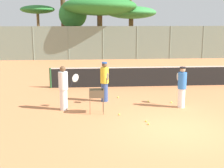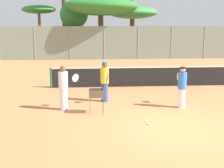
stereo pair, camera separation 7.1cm
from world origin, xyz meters
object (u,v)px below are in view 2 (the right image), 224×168
(player_white_outfit, at_px, (105,81))
(player_red_cap, at_px, (64,87))
(tennis_net, at_px, (142,76))
(parked_car, at_px, (75,49))
(player_yellow_shirt, at_px, (182,87))
(ball_cart, at_px, (97,95))

(player_white_outfit, xyz_separation_m, player_red_cap, (-1.70, -1.17, 0.01))
(tennis_net, distance_m, parked_car, 15.05)
(player_white_outfit, bearing_deg, parked_car, 176.12)
(tennis_net, relative_size, player_yellow_shirt, 5.80)
(tennis_net, relative_size, parked_car, 2.34)
(player_white_outfit, xyz_separation_m, player_yellow_shirt, (3.10, -1.20, -0.03))
(player_yellow_shirt, bearing_deg, player_red_cap, 86.33)
(player_red_cap, bearing_deg, parked_car, 61.21)
(player_red_cap, relative_size, ball_cart, 1.87)
(parked_car, bearing_deg, player_white_outfit, -83.24)
(player_yellow_shirt, bearing_deg, tennis_net, 9.27)
(player_white_outfit, relative_size, parked_car, 0.42)
(player_yellow_shirt, height_order, parked_car, player_yellow_shirt)
(player_red_cap, bearing_deg, player_white_outfit, 4.62)
(parked_car, bearing_deg, tennis_net, -73.66)
(player_white_outfit, distance_m, ball_cart, 1.80)
(tennis_net, bearing_deg, player_white_outfit, -126.54)
(ball_cart, xyz_separation_m, parked_car, (-1.66, 19.12, -0.06))
(tennis_net, relative_size, player_white_outfit, 5.61)
(player_yellow_shirt, height_order, ball_cart, player_yellow_shirt)
(parked_car, bearing_deg, ball_cart, -85.04)
(ball_cart, bearing_deg, player_yellow_shirt, 8.85)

